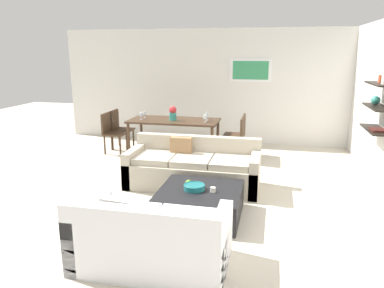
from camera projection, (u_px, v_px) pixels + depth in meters
ground_plane at (185, 193)px, 5.88m from camera, size 18.00×18.00×0.00m
back_wall_unit at (232, 87)px, 8.82m from camera, size 8.40×0.09×2.70m
sofa_beige at (193, 169)px, 6.11m from camera, size 2.15×0.90×0.78m
loveseat_white at (151, 240)px, 3.82m from camera, size 1.56×0.90×0.78m
coffee_table at (200, 203)px, 5.01m from camera, size 1.09×1.06×0.38m
decorative_bowl at (194, 187)px, 4.94m from camera, size 0.29×0.29×0.08m
candle_jar at (213, 190)px, 4.87m from camera, size 0.07×0.07×0.06m
apple_on_coffee_table at (188, 182)px, 5.11m from camera, size 0.08×0.08×0.08m
dining_table at (174, 123)px, 7.96m from camera, size 1.91×0.90×0.75m
dining_chair_left_far at (119, 126)px, 8.48m from camera, size 0.44×0.44×0.88m
dining_chair_left_near at (112, 130)px, 8.10m from camera, size 0.44×0.44×0.88m
dining_chair_right_far at (238, 132)px, 7.90m from camera, size 0.44×0.44×0.88m
dining_chair_right_near at (236, 136)px, 7.52m from camera, size 0.44×0.44×0.88m
wine_glass_left_far at (145, 113)px, 8.17m from camera, size 0.06×0.06×0.14m
wine_glass_left_near at (141, 115)px, 7.96m from camera, size 0.07×0.07×0.15m
wine_glass_right_far at (207, 115)px, 7.87m from camera, size 0.07×0.07×0.17m
wine_glass_right_near at (205, 117)px, 7.66m from camera, size 0.08×0.08×0.14m
centerpiece_vase at (173, 113)px, 7.85m from camera, size 0.16×0.16×0.30m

